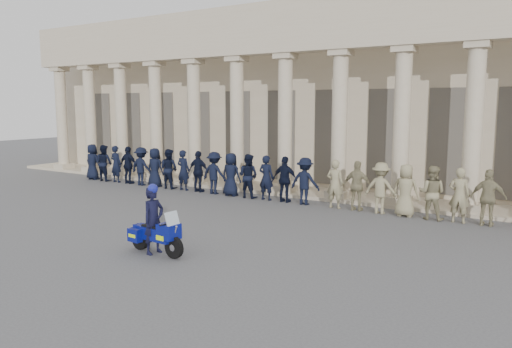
% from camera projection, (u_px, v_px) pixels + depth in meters
% --- Properties ---
extents(ground, '(90.00, 90.00, 0.00)m').
position_uv_depth(ground, '(195.00, 239.00, 15.27)').
color(ground, '#4D4D50').
rests_on(ground, ground).
extents(building, '(40.00, 12.50, 9.00)m').
position_uv_depth(building, '(367.00, 96.00, 26.98)').
color(building, '#BBA98C').
rests_on(building, ground).
extents(officer_rank, '(20.83, 0.73, 1.93)m').
position_uv_depth(officer_rank, '(240.00, 175.00, 22.03)').
color(officer_rank, black).
rests_on(officer_rank, ground).
extents(motorcycle, '(1.98, 0.82, 1.27)m').
position_uv_depth(motorcycle, '(157.00, 234.00, 13.63)').
color(motorcycle, black).
rests_on(motorcycle, ground).
extents(rider, '(0.50, 0.71, 1.95)m').
position_uv_depth(rider, '(154.00, 219.00, 13.64)').
color(rider, black).
rests_on(rider, ground).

